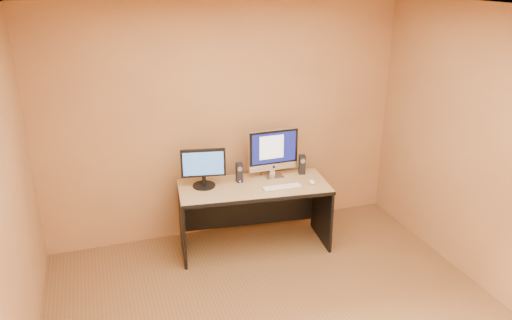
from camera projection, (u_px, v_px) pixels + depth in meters
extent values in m
plane|color=white|center=(302.00, 12.00, 3.21)|extent=(4.00, 4.00, 0.00)
cube|color=silver|center=(282.00, 187.00, 5.19)|extent=(0.42, 0.12, 0.02)
ellipsoid|color=white|center=(312.00, 182.00, 5.30)|extent=(0.07, 0.11, 0.04)
cylinder|color=black|center=(271.00, 173.00, 5.56)|extent=(0.05, 0.21, 0.01)
cylinder|color=black|center=(262.00, 173.00, 5.57)|extent=(0.09, 0.16, 0.01)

